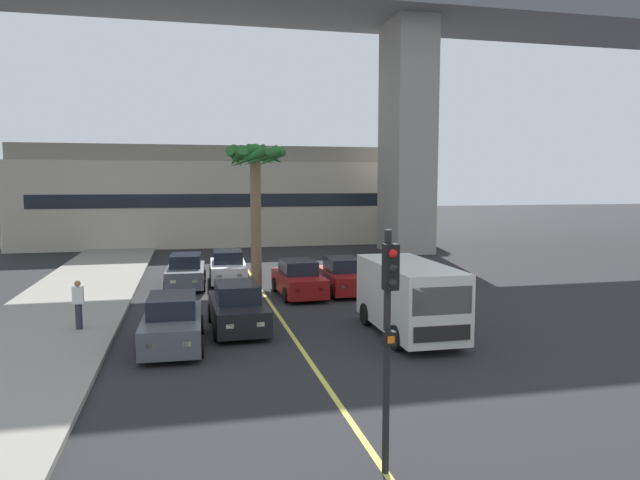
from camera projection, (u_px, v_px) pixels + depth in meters
The scene contains 15 objects.
sidewalk_left at pixel (3, 371), 14.94m from camera, with size 4.80×80.00×0.15m, color gray.
lane_stripe_center at pixel (267, 299), 24.49m from camera, with size 0.14×56.00×0.01m, color #DBCC4C.
bridge_overpass at pixel (254, 4), 37.25m from camera, with size 80.99×8.00×20.26m.
pier_building_backdrop at pixel (228, 196), 46.91m from camera, with size 31.79×8.04×7.70m.
car_queue_front at pixel (343, 276), 25.96m from camera, with size 1.90×4.13×1.56m.
car_queue_second at pixel (186, 272), 27.21m from camera, with size 1.96×4.16×1.56m.
car_queue_third at pixel (238, 308), 19.48m from camera, with size 1.92×4.15×1.56m.
car_queue_fourth at pixel (298, 279), 25.17m from camera, with size 1.94×4.15×1.56m.
car_queue_fifth at pixel (172, 323), 17.39m from camera, with size 1.91×4.14×1.56m.
car_queue_sixth at pixel (228, 268), 28.63m from camera, with size 1.95×4.16×1.56m.
delivery_van at pixel (409, 296), 18.64m from camera, with size 2.20×5.27×2.36m.
traffic_light_median_near at pixel (389, 319), 9.55m from camera, with size 0.24×0.37×4.20m.
palm_tree_near_median at pixel (256, 178), 24.66m from camera, with size 2.68×2.68×6.61m.
palm_tree_mid_median at pixel (256, 167), 31.99m from camera, with size 3.16×3.18×7.08m.
pedestrian_near_crosswalk at pixel (78, 304), 18.86m from camera, with size 0.34×0.22×1.62m.
Camera 1 is at (-3.22, 0.01, 4.99)m, focal length 32.29 mm.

